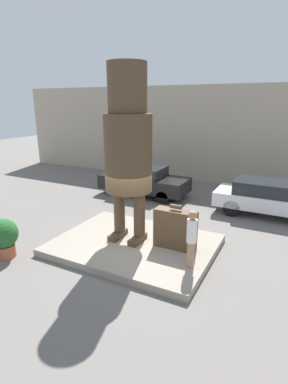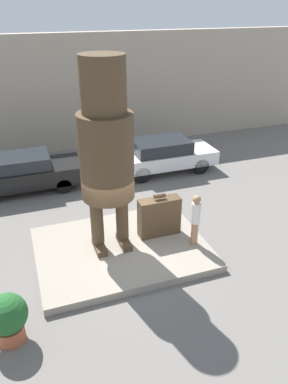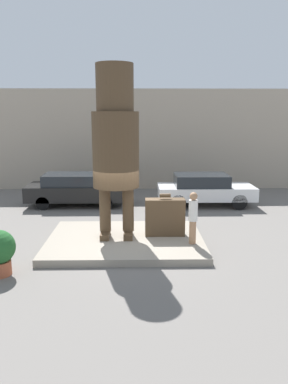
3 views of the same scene
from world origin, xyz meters
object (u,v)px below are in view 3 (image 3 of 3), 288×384
Objects in this scene: tourist at (193,216)px; parked_car_white at (204,189)px; parked_car_black at (76,189)px; statue_figure at (115,139)px; giant_suitcase at (165,217)px.

tourist reaches higher than parked_car_white.
tourist is 0.36× the size of parked_car_black.
parked_car_black is 6.10m from parked_car_white.
parked_car_white is (1.42, 5.92, -0.34)m from tourist.
tourist is at bearing -17.99° from statue_figure.
statue_figure is at bearing -67.09° from parked_car_black.
tourist is at bearing -103.49° from parked_car_white.
parked_car_black is at bearing 178.61° from parked_car_white.
statue_figure is 1.25× the size of parked_car_white.
tourist reaches higher than giant_suitcase.
giant_suitcase is 0.32× the size of parked_car_white.
giant_suitcase is (1.63, 0.08, -2.63)m from statue_figure.
tourist is 0.37× the size of parked_car_white.
parked_car_black is at bearing 127.61° from tourist.
parked_car_black is (-3.86, 5.20, -0.07)m from giant_suitcase.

